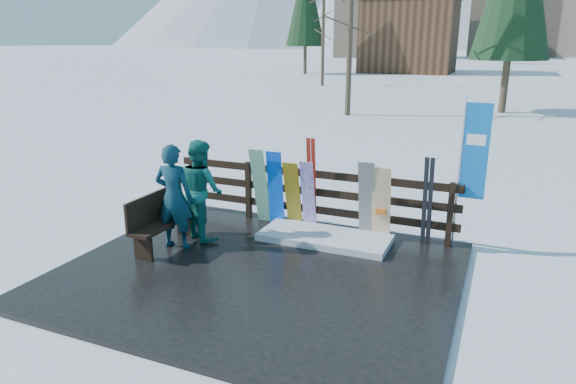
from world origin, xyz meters
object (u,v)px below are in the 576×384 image
at_px(rental_flag, 471,157).
at_px(person_back, 201,190).
at_px(bench, 161,218).
at_px(snowboard_5, 381,204).
at_px(snowboard_1, 261,186).
at_px(snowboard_3, 308,196).
at_px(snowboard_0, 275,189).
at_px(snowboard_4, 367,200).
at_px(snowboard_2, 293,195).
at_px(person_front, 174,197).

bearing_deg(rental_flag, person_back, -162.84).
height_order(bench, snowboard_5, snowboard_5).
xyz_separation_m(snowboard_5, rental_flag, (1.40, 0.27, 0.92)).
bearing_deg(person_back, snowboard_1, -90.55).
bearing_deg(snowboard_3, bench, -139.56).
bearing_deg(snowboard_0, snowboard_3, -0.00).
height_order(snowboard_4, person_back, person_back).
distance_m(snowboard_0, snowboard_5, 2.05).
bearing_deg(snowboard_1, rental_flag, 4.10).
bearing_deg(snowboard_5, snowboard_2, -180.00).
height_order(snowboard_0, snowboard_5, snowboard_0).
bearing_deg(snowboard_4, snowboard_3, 180.00).
xyz_separation_m(snowboard_0, snowboard_2, (0.36, 0.00, -0.08)).
bearing_deg(snowboard_3, snowboard_1, 180.00).
height_order(bench, snowboard_4, snowboard_4).
distance_m(snowboard_0, person_back, 1.46).
bearing_deg(rental_flag, snowboard_1, -175.90).
relative_size(snowboard_3, snowboard_5, 1.00).
relative_size(snowboard_0, snowboard_1, 0.95).
distance_m(rental_flag, person_back, 4.67).
xyz_separation_m(person_front, person_back, (0.18, 0.57, -0.01)).
relative_size(snowboard_3, snowboard_4, 0.94).
xyz_separation_m(bench, snowboard_4, (3.16, 1.75, 0.21)).
distance_m(snowboard_2, person_back, 1.73).
bearing_deg(snowboard_5, snowboard_1, -180.00).
relative_size(snowboard_2, person_front, 0.74).
height_order(snowboard_4, rental_flag, rental_flag).
height_order(snowboard_1, snowboard_3, snowboard_1).
bearing_deg(person_back, snowboard_4, -128.37).
relative_size(snowboard_2, snowboard_4, 0.91).
relative_size(bench, person_back, 0.83).
xyz_separation_m(bench, rental_flag, (4.82, 2.02, 1.09)).
xyz_separation_m(snowboard_1, snowboard_2, (0.68, 0.00, -0.10)).
xyz_separation_m(bench, snowboard_3, (2.05, 1.75, 0.17)).
relative_size(bench, snowboard_0, 1.01).
distance_m(snowboard_0, snowboard_2, 0.37).
relative_size(snowboard_1, person_front, 0.86).
bearing_deg(snowboard_4, snowboard_1, 180.00).
relative_size(bench, snowboard_1, 0.96).
bearing_deg(person_front, snowboard_3, -144.90).
height_order(snowboard_0, snowboard_2, snowboard_0).
bearing_deg(snowboard_0, snowboard_4, -0.00).
relative_size(snowboard_5, person_back, 0.77).
xyz_separation_m(snowboard_1, person_back, (-0.64, -1.09, 0.14)).
bearing_deg(snowboard_3, snowboard_2, 180.00).
bearing_deg(snowboard_2, snowboard_5, 0.00).
bearing_deg(snowboard_2, person_back, -140.46).
bearing_deg(rental_flag, snowboard_2, -175.00).
relative_size(snowboard_5, person_front, 0.76).
bearing_deg(snowboard_0, person_back, -131.38).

